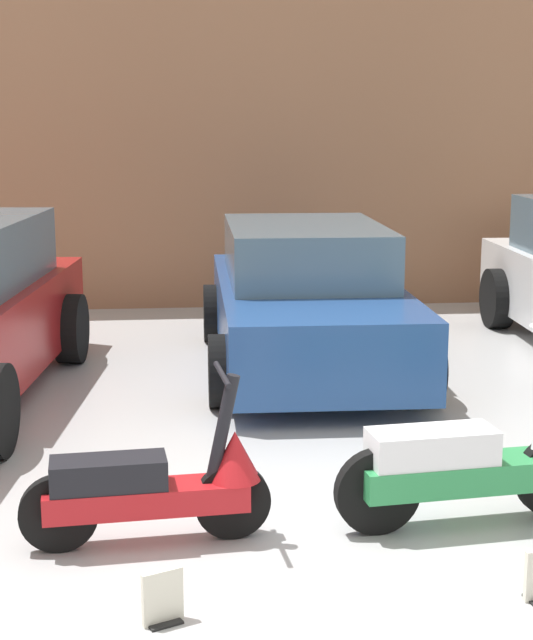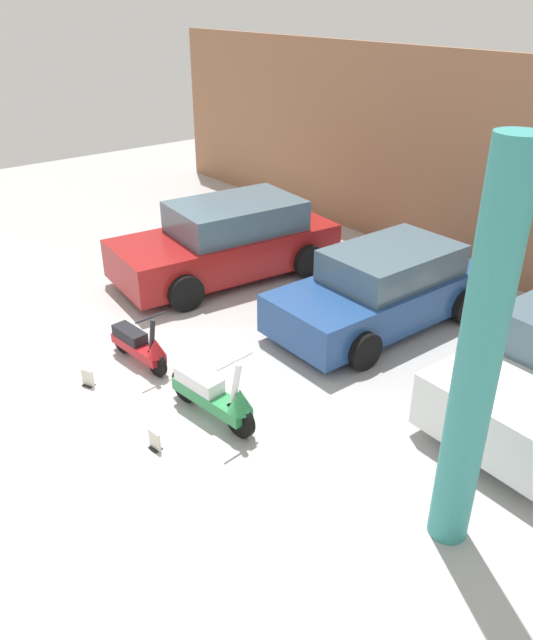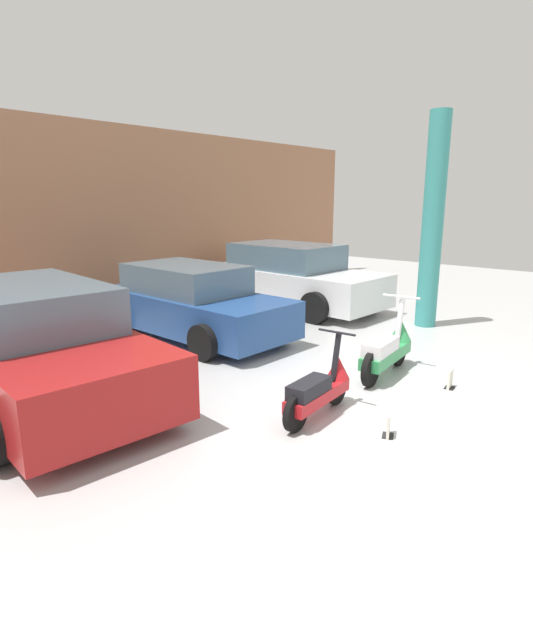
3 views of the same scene
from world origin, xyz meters
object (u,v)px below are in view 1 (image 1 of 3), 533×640
car_rear_center (307,300)px  scooter_front_left (158,485)px  scooter_front_right (481,459)px  placard_near_left_scooter (163,600)px

car_rear_center → scooter_front_left: bearing=-18.3°
scooter_front_right → car_rear_center: bearing=90.9°
scooter_front_right → placard_near_left_scooter: 2.07m
scooter_front_right → car_rear_center: size_ratio=0.40×
scooter_front_left → placard_near_left_scooter: bearing=-93.2°
scooter_front_left → scooter_front_right: bearing=-2.3°
scooter_front_right → car_rear_center: (-0.50, 3.76, 0.24)m
car_rear_center → scooter_front_right: bearing=8.4°
car_rear_center → placard_near_left_scooter: car_rear_center is taller
scooter_front_right → placard_near_left_scooter: (-1.81, -0.98, -0.28)m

